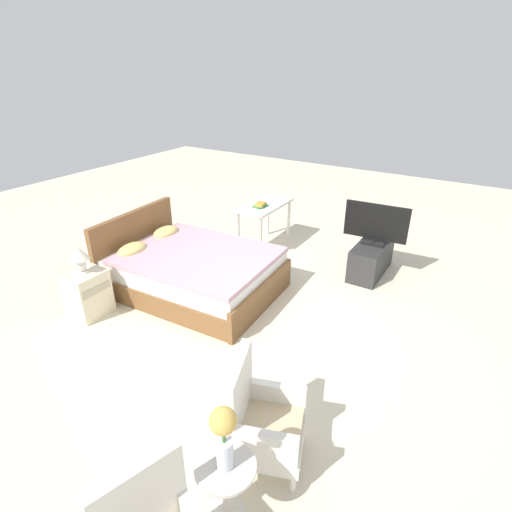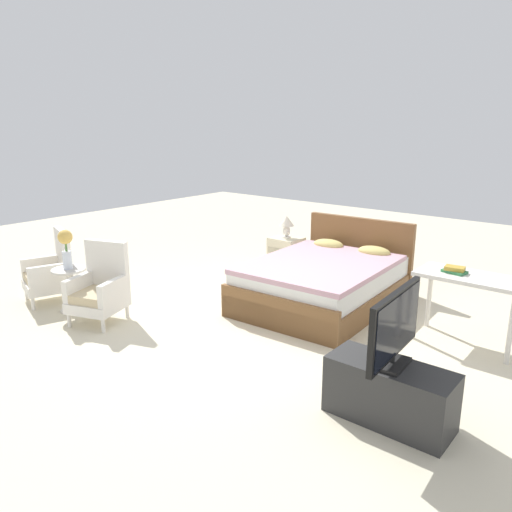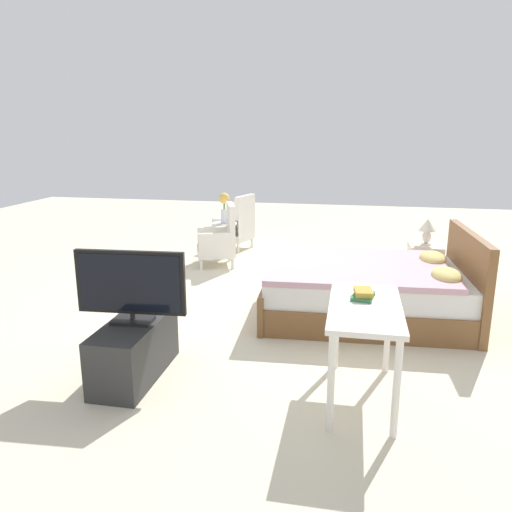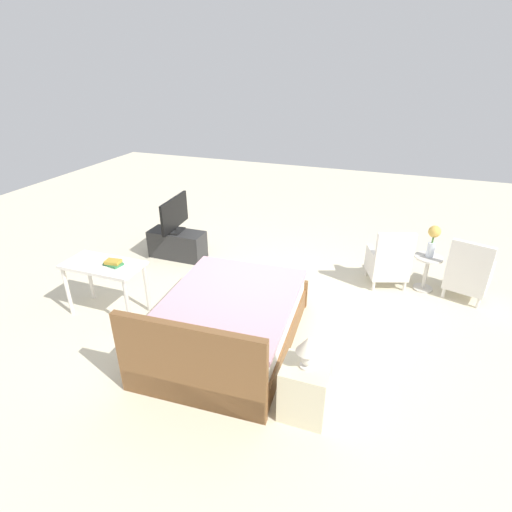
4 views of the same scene
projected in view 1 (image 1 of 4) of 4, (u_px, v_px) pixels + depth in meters
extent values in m
plane|color=beige|center=(253.00, 322.00, 4.83)|extent=(16.00, 16.00, 0.00)
cube|color=brown|center=(195.00, 281.00, 5.43)|extent=(1.62, 2.22, 0.28)
cube|color=white|center=(194.00, 264.00, 5.31)|extent=(1.55, 2.13, 0.24)
cube|color=#CC9EAD|center=(198.00, 256.00, 5.21)|extent=(1.59, 1.96, 0.06)
cube|color=brown|center=(136.00, 243.00, 5.73)|extent=(1.54, 0.16, 0.96)
cube|color=brown|center=(263.00, 297.00, 4.95)|extent=(1.54, 0.14, 0.40)
ellipsoid|color=#DBC670|center=(132.00, 249.00, 5.29)|extent=(0.45, 0.30, 0.14)
ellipsoid|color=#DBC670|center=(166.00, 232.00, 5.82)|extent=(0.45, 0.30, 0.14)
cube|color=white|center=(141.00, 506.00, 2.23)|extent=(0.54, 0.24, 0.64)
cylinder|color=white|center=(293.00, 482.00, 2.90)|extent=(0.04, 0.04, 0.16)
cylinder|color=white|center=(301.00, 431.00, 3.31)|extent=(0.04, 0.04, 0.16)
cylinder|color=white|center=(232.00, 470.00, 2.99)|extent=(0.04, 0.04, 0.16)
cylinder|color=white|center=(247.00, 421.00, 3.40)|extent=(0.04, 0.04, 0.16)
cube|color=white|center=(268.00, 437.00, 3.09)|extent=(0.69, 0.69, 0.12)
cube|color=#C6B289|center=(268.00, 427.00, 3.04)|extent=(0.63, 0.63, 0.10)
cube|color=white|center=(239.00, 396.00, 2.97)|extent=(0.54, 0.25, 0.64)
cube|color=white|center=(262.00, 446.00, 2.80)|extent=(0.24, 0.51, 0.26)
cube|color=white|center=(274.00, 396.00, 3.21)|extent=(0.24, 0.51, 0.26)
cylinder|color=beige|center=(227.00, 493.00, 2.64)|extent=(0.06, 0.06, 0.49)
cylinder|color=beige|center=(225.00, 467.00, 2.52)|extent=(0.40, 0.40, 0.02)
cylinder|color=silver|center=(225.00, 454.00, 2.47)|extent=(0.11, 0.11, 0.22)
cylinder|color=#477538|center=(224.00, 435.00, 2.40)|extent=(0.02, 0.02, 0.10)
sphere|color=#E0B251|center=(223.00, 421.00, 2.35)|extent=(0.17, 0.17, 0.17)
cube|color=beige|center=(88.00, 293.00, 4.87)|extent=(0.44, 0.40, 0.58)
cube|color=#B3AB8E|center=(97.00, 290.00, 4.72)|extent=(0.37, 0.01, 0.09)
cylinder|color=silver|center=(83.00, 272.00, 4.74)|extent=(0.13, 0.13, 0.02)
ellipsoid|color=silver|center=(81.00, 265.00, 4.70)|extent=(0.11, 0.11, 0.16)
cone|color=silver|center=(79.00, 253.00, 4.63)|extent=(0.22, 0.22, 0.15)
cube|color=#2D2D2D|center=(371.00, 258.00, 5.84)|extent=(0.96, 0.40, 0.47)
cube|color=black|center=(373.00, 243.00, 5.73)|extent=(0.22, 0.33, 0.03)
cylinder|color=black|center=(374.00, 240.00, 5.71)|extent=(0.04, 0.04, 0.05)
cube|color=black|center=(376.00, 222.00, 5.59)|extent=(0.10, 0.89, 0.51)
cube|color=black|center=(377.00, 221.00, 5.61)|extent=(0.06, 0.82, 0.46)
cylinder|color=silver|center=(261.00, 239.00, 6.20)|extent=(0.05, 0.05, 0.70)
cylinder|color=silver|center=(289.00, 220.00, 6.91)|extent=(0.05, 0.05, 0.70)
cylinder|color=silver|center=(238.00, 233.00, 6.39)|extent=(0.05, 0.05, 0.70)
cylinder|color=silver|center=(268.00, 216.00, 7.11)|extent=(0.05, 0.05, 0.70)
cube|color=silver|center=(265.00, 205.00, 6.49)|extent=(1.04, 0.52, 0.04)
cube|color=#337A47|center=(260.00, 206.00, 6.35)|extent=(0.25, 0.19, 0.03)
cube|color=#B79333|center=(260.00, 204.00, 6.33)|extent=(0.20, 0.15, 0.04)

